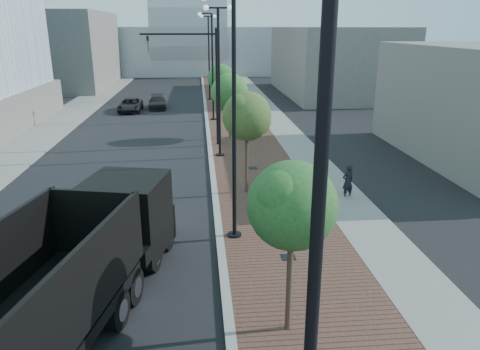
{
  "coord_description": "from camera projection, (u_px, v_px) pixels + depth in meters",
  "views": [
    {
      "loc": [
        -0.68,
        -6.56,
        8.07
      ],
      "look_at": [
        1.0,
        12.0,
        2.0
      ],
      "focal_mm": 34.19,
      "sensor_mm": 36.0,
      "label": 1
    }
  ],
  "objects": [
    {
      "name": "utility_cover_1",
      "position": [
        288.0,
        257.0,
        16.51
      ],
      "size": [
        0.5,
        0.5,
        0.02
      ],
      "primitive_type": "cube",
      "color": "black",
      "rests_on": "sidewalk"
    },
    {
      "name": "white_sedan",
      "position": [
        152.0,
        201.0,
        20.33
      ],
      "size": [
        2.21,
        4.36,
        1.37
      ],
      "primitive_type": "imported",
      "rotation": [
        0.0,
        0.0,
        0.19
      ],
      "color": "silver",
      "rests_on": "ground"
    },
    {
      "name": "sidewalk",
      "position": [
        240.0,
        108.0,
        46.93
      ],
      "size": [
        7.0,
        140.0,
        0.12
      ],
      "primitive_type": "cube",
      "color": "#4C2D23",
      "rests_on": "ground"
    },
    {
      "name": "tree_1",
      "position": [
        248.0,
        116.0,
        21.91
      ],
      "size": [
        2.42,
        2.38,
        5.17
      ],
      "color": "#382619",
      "rests_on": "ground"
    },
    {
      "name": "convention_center",
      "position": [
        190.0,
        38.0,
        87.23
      ],
      "size": [
        50.0,
        30.0,
        50.0
      ],
      "color": "#9BA0A4",
      "rests_on": "ground"
    },
    {
      "name": "tree_2",
      "position": [
        230.0,
        92.0,
        33.42
      ],
      "size": [
        2.72,
        2.72,
        4.87
      ],
      "color": "#382619",
      "rests_on": "ground"
    },
    {
      "name": "commercial_block_ne",
      "position": [
        333.0,
        61.0,
        56.25
      ],
      "size": [
        12.0,
        22.0,
        8.0
      ],
      "primitive_type": "cube",
      "color": "slate",
      "rests_on": "ground"
    },
    {
      "name": "concrete_strip",
      "position": [
        266.0,
        108.0,
        47.16
      ],
      "size": [
        2.4,
        140.0,
        0.13
      ],
      "primitive_type": "cube",
      "color": "slate",
      "rests_on": "ground"
    },
    {
      "name": "pedestrian",
      "position": [
        348.0,
        182.0,
        22.27
      ],
      "size": [
        0.74,
        0.62,
        1.73
      ],
      "primitive_type": "imported",
      "rotation": [
        0.0,
        0.0,
        3.52
      ],
      "color": "black",
      "rests_on": "ground"
    },
    {
      "name": "streetlight_0",
      "position": [
        312.0,
        313.0,
        5.44
      ],
      "size": [
        1.72,
        0.56,
        9.28
      ],
      "color": "black",
      "rests_on": "ground"
    },
    {
      "name": "commercial_block_nw",
      "position": [
        55.0,
        50.0,
        62.32
      ],
      "size": [
        14.0,
        20.0,
        10.0
      ],
      "primitive_type": "cube",
      "color": "#635E59",
      "rests_on": "ground"
    },
    {
      "name": "traffic_mast",
      "position": [
        204.0,
        74.0,
        30.88
      ],
      "size": [
        5.09,
        0.2,
        8.0
      ],
      "color": "black",
      "rests_on": "ground"
    },
    {
      "name": "streetlight_2",
      "position": [
        219.0,
        82.0,
        28.16
      ],
      "size": [
        1.72,
        0.56,
        9.28
      ],
      "color": "black",
      "rests_on": "ground"
    },
    {
      "name": "tree_3",
      "position": [
        222.0,
        78.0,
        44.86
      ],
      "size": [
        2.71,
        2.71,
        4.6
      ],
      "color": "#382619",
      "rests_on": "ground"
    },
    {
      "name": "curb",
      "position": [
        206.0,
        109.0,
        46.63
      ],
      "size": [
        0.3,
        140.0,
        0.14
      ],
      "primitive_type": "cube",
      "color": "gray",
      "rests_on": "ground"
    },
    {
      "name": "utility_cover_2",
      "position": [
        253.0,
        168.0,
        26.93
      ],
      "size": [
        0.5,
        0.5,
        0.02
      ],
      "primitive_type": "cube",
      "color": "black",
      "rests_on": "sidewalk"
    },
    {
      "name": "dark_car_mid",
      "position": [
        130.0,
        105.0,
        45.32
      ],
      "size": [
        2.16,
        4.63,
        1.28
      ],
      "primitive_type": "imported",
      "rotation": [
        0.0,
        0.0,
        0.01
      ],
      "color": "black",
      "rests_on": "ground"
    },
    {
      "name": "streetlight_1",
      "position": [
        231.0,
        132.0,
        16.94
      ],
      "size": [
        1.44,
        0.56,
        9.21
      ],
      "color": "black",
      "rests_on": "ground"
    },
    {
      "name": "streetlight_4",
      "position": [
        209.0,
        57.0,
        50.89
      ],
      "size": [
        1.72,
        0.56,
        9.28
      ],
      "color": "black",
      "rests_on": "ground"
    },
    {
      "name": "tree_0",
      "position": [
        294.0,
        206.0,
        11.56
      ],
      "size": [
        2.37,
        2.32,
        4.93
      ],
      "color": "#382619",
      "rests_on": "ground"
    },
    {
      "name": "west_sidewalk",
      "position": [
        75.0,
        111.0,
        45.52
      ],
      "size": [
        4.0,
        140.0,
        0.12
      ],
      "primitive_type": "cube",
      "color": "slate",
      "rests_on": "ground"
    },
    {
      "name": "streetlight_3",
      "position": [
        211.0,
        72.0,
        39.66
      ],
      "size": [
        1.44,
        0.56,
        9.21
      ],
      "color": "black",
      "rests_on": "ground"
    },
    {
      "name": "dump_truck",
      "position": [
        85.0,
        269.0,
        12.99
      ],
      "size": [
        5.51,
        13.75,
        3.57
      ],
      "rotation": [
        0.0,
        0.0,
        -0.22
      ],
      "color": "black",
      "rests_on": "ground"
    },
    {
      "name": "dark_car_far",
      "position": [
        157.0,
        102.0,
        47.15
      ],
      "size": [
        2.06,
        4.42,
        1.25
      ],
      "primitive_type": "imported",
      "rotation": [
        0.0,
        0.0,
        0.07
      ],
      "color": "black",
      "rests_on": "ground"
    }
  ]
}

